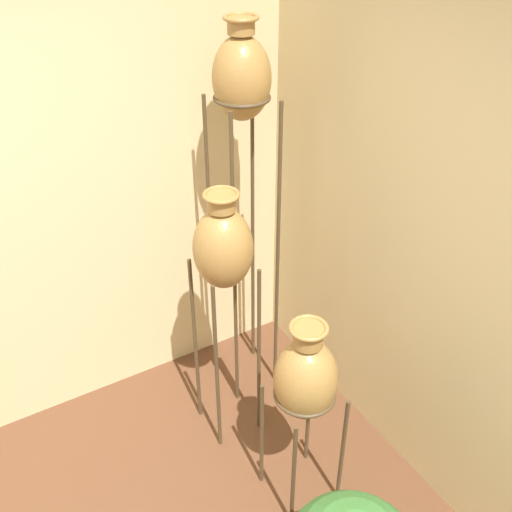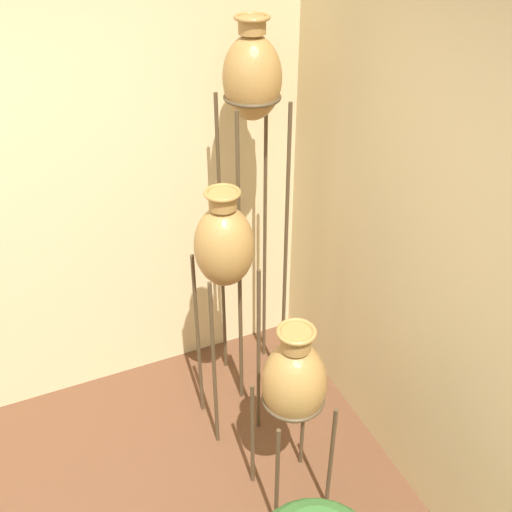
# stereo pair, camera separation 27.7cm
# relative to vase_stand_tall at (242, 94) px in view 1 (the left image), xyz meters

# --- Properties ---
(vase_stand_tall) EXTENTS (0.28, 0.28, 2.12)m
(vase_stand_tall) POSITION_rel_vase_stand_tall_xyz_m (0.00, 0.00, 0.00)
(vase_stand_tall) COLOR #473823
(vase_stand_tall) RESTS_ON ground_plane
(vase_stand_medium) EXTENTS (0.29, 0.29, 1.46)m
(vase_stand_medium) POSITION_rel_vase_stand_tall_xyz_m (-0.26, -0.27, -0.63)
(vase_stand_medium) COLOR #473823
(vase_stand_medium) RESTS_ON ground_plane
(vase_stand_short) EXTENTS (0.30, 0.30, 1.07)m
(vase_stand_short) POSITION_rel_vase_stand_tall_xyz_m (-0.17, -0.85, -1.00)
(vase_stand_short) COLOR #473823
(vase_stand_short) RESTS_ON ground_plane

